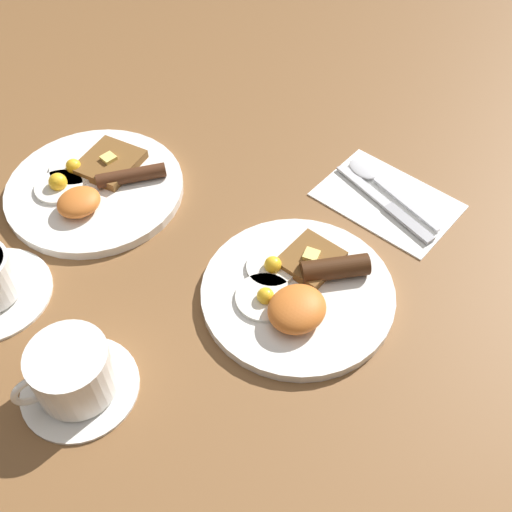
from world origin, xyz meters
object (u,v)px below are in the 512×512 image
breakfast_plate_far (94,187)px  teacup_near (73,374)px  breakfast_plate_near (299,291)px  knife (388,206)px  spoon (371,175)px

breakfast_plate_far → teacup_near: 0.34m
breakfast_plate_near → breakfast_plate_far: breakfast_plate_near is taller
knife → breakfast_plate_far: bearing=49.1°
teacup_near → knife: 0.51m
breakfast_plate_near → spoon: (0.25, 0.08, -0.01)m
breakfast_plate_near → spoon: size_ratio=1.37×
breakfast_plate_near → breakfast_plate_far: bearing=102.3°
teacup_near → knife: size_ratio=0.71×
teacup_near → spoon: bearing=-1.4°
breakfast_plate_far → spoon: 0.43m
breakfast_plate_near → teacup_near: bearing=162.4°
breakfast_plate_near → knife: bearing=4.4°
breakfast_plate_far → knife: (0.29, -0.34, -0.00)m
breakfast_plate_near → teacup_near: teacup_near is taller
breakfast_plate_near → spoon: bearing=17.1°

